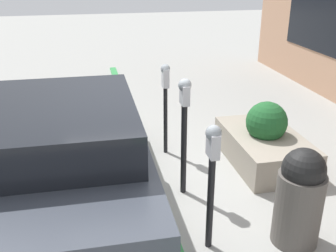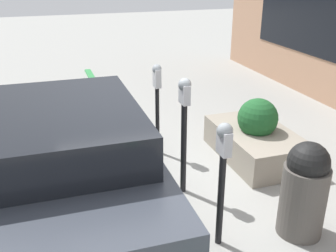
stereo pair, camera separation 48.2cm
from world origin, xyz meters
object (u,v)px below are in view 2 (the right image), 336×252
parking_meter_nearest (223,163)px  planter_box (256,138)px  parking_meter_middle (157,92)px  parking_meter_second (184,118)px  trash_bin (304,189)px  parked_car_front (63,156)px

parking_meter_nearest → planter_box: parking_meter_nearest is taller
parking_meter_middle → planter_box: bearing=-114.6°
parking_meter_nearest → parking_meter_middle: size_ratio=0.98×
parking_meter_second → parking_meter_middle: 1.21m
parking_meter_second → parking_meter_middle: parking_meter_second is taller
parking_meter_nearest → trash_bin: bearing=-97.2°
planter_box → parked_car_front: 2.98m
parking_meter_second → parking_meter_middle: size_ratio=1.08×
parking_meter_second → parking_meter_nearest: bearing=-179.9°
parking_meter_second → parking_meter_middle: bearing=-0.7°
parking_meter_nearest → trash_bin: 1.04m
parking_meter_nearest → parking_meter_middle: 2.32m
parking_meter_nearest → planter_box: bearing=-39.9°
trash_bin → parking_meter_nearest: bearing=82.8°
parked_car_front → trash_bin: bearing=-116.8°
parking_meter_nearest → parking_meter_second: size_ratio=0.90×
parking_meter_nearest → parked_car_front: (1.15, 1.49, -0.25)m
parked_car_front → parking_meter_second: bearing=-90.7°
parking_meter_second → planter_box: parking_meter_second is taller
parked_car_front → parking_meter_nearest: bearing=-126.9°
parking_meter_nearest → parking_meter_second: parking_meter_second is taller
parking_meter_second → trash_bin: size_ratio=1.40×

